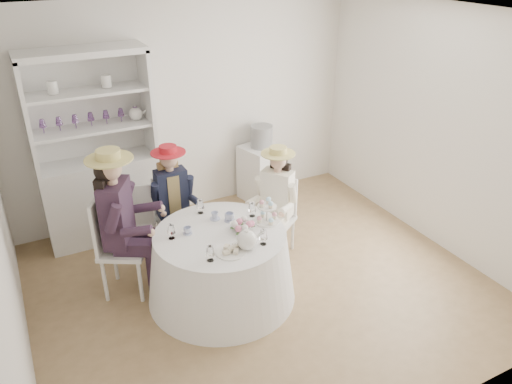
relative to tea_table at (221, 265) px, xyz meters
name	(u,v)px	position (x,y,z in m)	size (l,w,h in m)	color
ground	(260,284)	(0.43, -0.03, -0.37)	(4.50, 4.50, 0.00)	olive
ceiling	(262,16)	(0.43, -0.03, 2.33)	(4.50, 4.50, 0.00)	white
wall_back	(186,109)	(0.43, 1.97, 0.98)	(4.50, 4.50, 0.00)	silver
wall_front	(412,286)	(0.43, -2.03, 0.98)	(4.50, 4.50, 0.00)	silver
wall_right	(439,130)	(2.68, -0.03, 0.98)	(4.50, 4.50, 0.00)	silver
tea_table	(221,265)	(0.00, 0.00, 0.00)	(1.48, 1.48, 0.74)	white
hutch	(100,175)	(-0.77, 1.74, 0.43)	(1.40, 0.70, 2.25)	silver
side_table	(261,173)	(1.37, 1.72, 0.02)	(0.49, 0.49, 0.77)	silver
hatbox	(262,136)	(1.37, 1.72, 0.55)	(0.29, 0.29, 0.29)	black
guest_left	(120,216)	(-0.82, 0.52, 0.52)	(0.67, 0.61, 1.56)	silver
guest_mid	(172,195)	(-0.15, 0.96, 0.38)	(0.47, 0.50, 1.32)	silver
guest_right	(276,196)	(0.87, 0.43, 0.37)	(0.56, 0.53, 1.30)	silver
spare_chair	(138,216)	(-0.52, 1.12, 0.13)	(0.47, 0.47, 0.92)	silver
teacup_a	(188,231)	(-0.28, 0.14, 0.40)	(0.08, 0.08, 0.06)	white
teacup_b	(215,216)	(0.07, 0.27, 0.41)	(0.07, 0.07, 0.07)	white
teacup_c	(230,217)	(0.18, 0.18, 0.41)	(0.10, 0.10, 0.08)	white
flower_bowl	(241,227)	(0.22, -0.02, 0.40)	(0.20, 0.20, 0.05)	white
flower_arrangement	(243,225)	(0.20, -0.09, 0.45)	(0.17, 0.17, 0.06)	pink
table_teapot	(247,240)	(0.12, -0.35, 0.46)	(0.27, 0.19, 0.20)	white
sandwich_plate	(231,251)	(-0.04, -0.35, 0.39)	(0.27, 0.27, 0.06)	white
cupcake_stand	(267,214)	(0.51, -0.01, 0.46)	(0.26, 0.26, 0.24)	white
stemware_set	(220,227)	(0.00, 0.00, 0.45)	(0.95, 0.91, 0.15)	white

